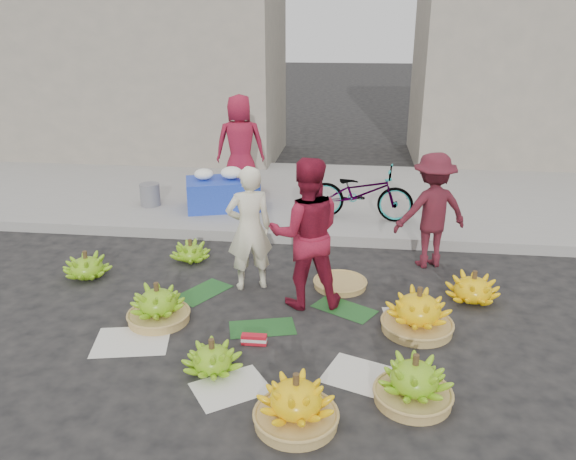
# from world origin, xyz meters

# --- Properties ---
(ground) EXTENTS (80.00, 80.00, 0.00)m
(ground) POSITION_xyz_m (0.00, 0.00, 0.00)
(ground) COLOR black
(ground) RESTS_ON ground
(curb) EXTENTS (40.00, 0.25, 0.15)m
(curb) POSITION_xyz_m (0.00, 2.20, 0.07)
(curb) COLOR gray
(curb) RESTS_ON ground
(sidewalk) EXTENTS (40.00, 4.00, 0.12)m
(sidewalk) POSITION_xyz_m (0.00, 4.30, 0.06)
(sidewalk) COLOR gray
(sidewalk) RESTS_ON ground
(building_left) EXTENTS (6.00, 3.00, 4.00)m
(building_left) POSITION_xyz_m (-4.00, 7.20, 2.00)
(building_left) COLOR gray
(building_left) RESTS_ON sidewalk
(building_right) EXTENTS (5.00, 3.00, 5.00)m
(building_right) POSITION_xyz_m (4.50, 7.70, 2.50)
(building_right) COLOR gray
(building_right) RESTS_ON sidewalk
(newspaper_scatter) EXTENTS (3.20, 1.80, 0.00)m
(newspaper_scatter) POSITION_xyz_m (0.00, -0.80, 0.00)
(newspaper_scatter) COLOR silver
(newspaper_scatter) RESTS_ON ground
(banana_leaves) EXTENTS (2.00, 1.00, 0.00)m
(banana_leaves) POSITION_xyz_m (-0.10, 0.20, 0.00)
(banana_leaves) COLOR #184A1D
(banana_leaves) RESTS_ON ground
(banana_bunch_0) EXTENTS (0.61, 0.61, 0.43)m
(banana_bunch_0) POSITION_xyz_m (-1.17, -0.19, 0.18)
(banana_bunch_0) COLOR #A58245
(banana_bunch_0) RESTS_ON ground
(banana_bunch_1) EXTENTS (0.53, 0.53, 0.31)m
(banana_bunch_1) POSITION_xyz_m (-0.41, -0.97, 0.13)
(banana_bunch_1) COLOR #60A717
(banana_bunch_1) RESTS_ON ground
(banana_bunch_2) EXTENTS (0.70, 0.70, 0.44)m
(banana_bunch_2) POSITION_xyz_m (0.39, -1.57, 0.19)
(banana_bunch_2) COLOR #A58245
(banana_bunch_2) RESTS_ON ground
(banana_bunch_3) EXTENTS (0.69, 0.69, 0.43)m
(banana_bunch_3) POSITION_xyz_m (1.29, -1.19, 0.18)
(banana_bunch_3) COLOR #A58245
(banana_bunch_3) RESTS_ON ground
(banana_bunch_4) EXTENTS (0.69, 0.69, 0.47)m
(banana_bunch_4) POSITION_xyz_m (1.42, -0.05, 0.20)
(banana_bunch_4) COLOR #A58245
(banana_bunch_4) RESTS_ON ground
(banana_bunch_5) EXTENTS (0.71, 0.71, 0.36)m
(banana_bunch_5) POSITION_xyz_m (2.08, 0.67, 0.16)
(banana_bunch_5) COLOR yellow
(banana_bunch_5) RESTS_ON ground
(banana_bunch_6) EXTENTS (0.63, 0.63, 0.34)m
(banana_bunch_6) POSITION_xyz_m (-2.37, 0.72, 0.15)
(banana_bunch_6) COLOR #60A717
(banana_bunch_6) RESTS_ON ground
(banana_bunch_7) EXTENTS (0.57, 0.57, 0.29)m
(banana_bunch_7) POSITION_xyz_m (-1.29, 1.36, 0.12)
(banana_bunch_7) COLOR #60A717
(banana_bunch_7) RESTS_ON ground
(basket_spare) EXTENTS (0.77, 0.77, 0.07)m
(basket_spare) POSITION_xyz_m (0.63, 0.84, 0.03)
(basket_spare) COLOR #A58245
(basket_spare) RESTS_ON ground
(incense_stack) EXTENTS (0.24, 0.08, 0.10)m
(incense_stack) POSITION_xyz_m (-0.13, -0.51, 0.06)
(incense_stack) COLOR red
(incense_stack) RESTS_ON ground
(vendor_cream) EXTENTS (0.61, 0.51, 1.43)m
(vendor_cream) POSITION_xyz_m (-0.39, 0.71, 0.71)
(vendor_cream) COLOR white
(vendor_cream) RESTS_ON ground
(vendor_red) EXTENTS (0.89, 0.75, 1.61)m
(vendor_red) POSITION_xyz_m (0.27, 0.39, 0.81)
(vendor_red) COLOR maroon
(vendor_red) RESTS_ON ground
(man_striped) EXTENTS (1.05, 0.81, 1.43)m
(man_striped) POSITION_xyz_m (1.70, 1.61, 0.72)
(man_striped) COLOR maroon
(man_striped) RESTS_ON ground
(flower_table) EXTENTS (1.26, 0.99, 0.65)m
(flower_table) POSITION_xyz_m (-1.29, 3.20, 0.39)
(flower_table) COLOR #1C37B8
(flower_table) RESTS_ON sidewalk
(grey_bucket) EXTENTS (0.31, 0.31, 0.35)m
(grey_bucket) POSITION_xyz_m (-2.47, 3.18, 0.30)
(grey_bucket) COLOR slate
(grey_bucket) RESTS_ON sidewalk
(flower_vendor) EXTENTS (0.91, 0.69, 1.67)m
(flower_vendor) POSITION_xyz_m (-1.17, 4.06, 0.95)
(flower_vendor) COLOR maroon
(flower_vendor) RESTS_ON sidewalk
(bicycle) EXTENTS (0.73, 1.59, 0.81)m
(bicycle) POSITION_xyz_m (0.85, 2.94, 0.52)
(bicycle) COLOR gray
(bicycle) RESTS_ON sidewalk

